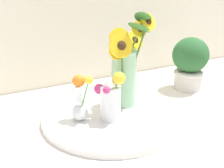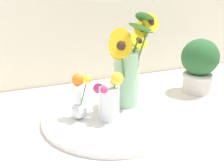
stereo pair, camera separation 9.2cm
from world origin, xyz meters
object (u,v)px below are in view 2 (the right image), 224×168
serving_tray (112,116)px  vase_bulb_right (79,99)px  vase_small_center (109,98)px  potted_plant (199,64)px  mason_jar_sunflowers (128,69)px

serving_tray → vase_bulb_right: 0.15m
vase_small_center → potted_plant: (0.50, 0.14, 0.03)m
mason_jar_sunflowers → potted_plant: mason_jar_sunflowers is taller
serving_tray → mason_jar_sunflowers: bearing=28.1°
serving_tray → vase_bulb_right: vase_bulb_right is taller
mason_jar_sunflowers → vase_small_center: size_ratio=2.08×
vase_bulb_right → potted_plant: potted_plant is taller
vase_bulb_right → vase_small_center: bearing=-27.6°
mason_jar_sunflowers → vase_small_center: mason_jar_sunflowers is taller
vase_small_center → serving_tray: bearing=54.1°
vase_small_center → potted_plant: size_ratio=0.72×
serving_tray → mason_jar_sunflowers: (0.08, 0.04, 0.16)m
potted_plant → serving_tray: bearing=-167.9°
serving_tray → vase_bulb_right: (-0.12, 0.01, 0.08)m
mason_jar_sunflowers → vase_bulb_right: 0.22m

